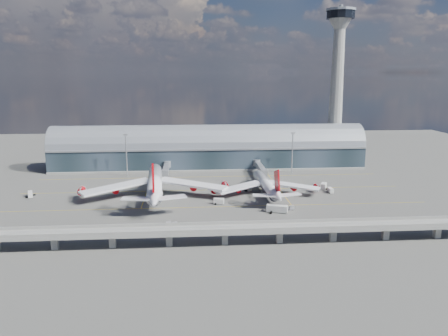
{
  "coord_description": "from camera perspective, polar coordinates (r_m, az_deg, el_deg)",
  "views": [
    {
      "loc": [
        -11.68,
        -203.26,
        60.84
      ],
      "look_at": [
        4.69,
        10.0,
        14.0
      ],
      "focal_mm": 35.0,
      "sensor_mm": 36.0,
      "label": 1
    }
  ],
  "objects": [
    {
      "name": "cargo_train_0",
      "position": [
        178.96,
        -6.83,
        -7.31
      ],
      "size": [
        5.31,
        3.07,
        1.72
      ],
      "rotation": [
        0.0,
        0.0,
        1.88
      ],
      "color": "gray",
      "rests_on": "ground"
    },
    {
      "name": "cargo_train_1",
      "position": [
        174.93,
        0.13,
        -7.66
      ],
      "size": [
        13.59,
        7.18,
        1.87
      ],
      "rotation": [
        0.0,
        0.0,
        1.98
      ],
      "color": "gray",
      "rests_on": "ground"
    },
    {
      "name": "terminal",
      "position": [
        285.8,
        -1.98,
        2.37
      ],
      "size": [
        200.0,
        30.0,
        28.0
      ],
      "color": "#1D2931",
      "rests_on": "ground"
    },
    {
      "name": "taxi_lines",
      "position": [
        233.72,
        -1.37,
        -2.74
      ],
      "size": [
        200.0,
        80.12,
        0.01
      ],
      "color": "gold",
      "rests_on": "ground"
    },
    {
      "name": "service_truck_2",
      "position": [
        195.84,
        6.95,
        -5.31
      ],
      "size": [
        9.56,
        5.41,
        3.33
      ],
      "rotation": [
        0.0,
        0.0,
        1.25
      ],
      "color": "silver",
      "rests_on": "ground"
    },
    {
      "name": "control_tower",
      "position": [
        302.28,
        14.5,
        10.22
      ],
      "size": [
        19.0,
        19.0,
        103.0
      ],
      "color": "gray",
      "rests_on": "ground"
    },
    {
      "name": "jet_bridge_right",
      "position": [
        263.7,
        4.72,
        0.13
      ],
      "size": [
        4.4,
        32.0,
        7.25
      ],
      "color": "gray",
      "rests_on": "ground"
    },
    {
      "name": "floodlight_mast_left",
      "position": [
        265.32,
        -12.63,
        1.8
      ],
      "size": [
        3.0,
        0.7,
        25.7
      ],
      "color": "gray",
      "rests_on": "ground"
    },
    {
      "name": "jet_bridge_left",
      "position": [
        262.77,
        -7.55,
        0.01
      ],
      "size": [
        4.4,
        28.0,
        7.25
      ],
      "color": "gray",
      "rests_on": "ground"
    },
    {
      "name": "service_truck_3",
      "position": [
        232.54,
        13.72,
        -2.85
      ],
      "size": [
        2.23,
        5.18,
        2.48
      ],
      "rotation": [
        0.0,
        0.0,
        0.02
      ],
      "color": "silver",
      "rests_on": "ground"
    },
    {
      "name": "airliner_left",
      "position": [
        219.34,
        -9.03,
        -2.05
      ],
      "size": [
        75.06,
        78.87,
        24.02
      ],
      "rotation": [
        0.0,
        0.0,
        0.07
      ],
      "color": "white",
      "rests_on": "ground"
    },
    {
      "name": "guideway",
      "position": [
        158.75,
        0.11,
        -8.13
      ],
      "size": [
        220.0,
        8.5,
        7.2
      ],
      "color": "gray",
      "rests_on": "ground"
    },
    {
      "name": "service_truck_1",
      "position": [
        206.57,
        -0.68,
        -4.37
      ],
      "size": [
        5.17,
        3.26,
        2.78
      ],
      "rotation": [
        0.0,
        0.0,
        1.34
      ],
      "color": "silver",
      "rests_on": "ground"
    },
    {
      "name": "service_truck_5",
      "position": [
        230.53,
        3.11,
        -2.64
      ],
      "size": [
        3.87,
        5.56,
        2.51
      ],
      "rotation": [
        0.0,
        0.0,
        0.4
      ],
      "color": "silver",
      "rests_on": "ground"
    },
    {
      "name": "cargo_train_2",
      "position": [
        200.46,
        8.01,
        -5.15
      ],
      "size": [
        8.45,
        2.85,
        1.85
      ],
      "rotation": [
        0.0,
        0.0,
        1.71
      ],
      "color": "gray",
      "rests_on": "ground"
    },
    {
      "name": "ground",
      "position": [
        212.49,
        -1.06,
        -4.29
      ],
      "size": [
        500.0,
        500.0,
        0.0
      ],
      "primitive_type": "plane",
      "color": "#474744",
      "rests_on": "ground"
    },
    {
      "name": "floodlight_mast_right",
      "position": [
        269.68,
        8.91,
        2.12
      ],
      "size": [
        3.0,
        0.7,
        25.7
      ],
      "color": "gray",
      "rests_on": "ground"
    },
    {
      "name": "airliner_right",
      "position": [
        222.09,
        5.57,
        -2.31
      ],
      "size": [
        56.49,
        59.04,
        18.74
      ],
      "rotation": [
        0.0,
        0.0,
        0.04
      ],
      "color": "white",
      "rests_on": "ground"
    },
    {
      "name": "service_truck_4",
      "position": [
        238.8,
        12.88,
        -2.32
      ],
      "size": [
        4.62,
        6.11,
        3.22
      ],
      "rotation": [
        0.0,
        0.0,
        -0.43
      ],
      "color": "silver",
      "rests_on": "ground"
    },
    {
      "name": "service_truck_0",
      "position": [
        239.11,
        -23.98,
        -3.15
      ],
      "size": [
        4.08,
        6.62,
        2.61
      ],
      "rotation": [
        0.0,
        0.0,
        0.35
      ],
      "color": "silver",
      "rests_on": "ground"
    }
  ]
}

